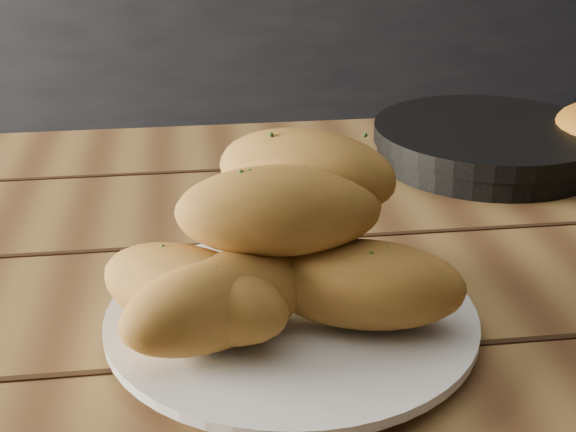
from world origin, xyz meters
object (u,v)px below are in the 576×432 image
Objects in this scene: table at (377,372)px; plate at (291,320)px; skillet at (489,143)px; bread_rolls at (273,251)px.

table is 5.35× the size of plate.
table is 0.15m from plate.
plate reaches higher than table.
skillet reaches higher than table.
skillet is at bearing 49.04° from bread_rolls.
table is at bearing -125.05° from skillet.
bread_rolls is 0.71× the size of skillet.
skillet is (0.20, 0.29, 0.11)m from table.
bread_rolls reaches higher than table.
table is at bearing 31.41° from bread_rolls.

